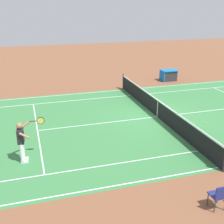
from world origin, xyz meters
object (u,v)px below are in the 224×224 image
at_px(tennis_player_near, 22,140).
at_px(tennis_ball, 206,123).
at_px(equipment_cart_tarped, 169,75).
at_px(spectator_chair_5, 219,195).
at_px(tennis_net, 158,108).

distance_m(tennis_player_near, tennis_ball, 9.23).
bearing_deg(equipment_cart_tarped, spectator_chair_5, 68.62).
height_order(tennis_player_near, spectator_chair_5, tennis_player_near).
bearing_deg(tennis_player_near, tennis_ball, -171.95).
xyz_separation_m(tennis_net, tennis_ball, (-2.01, 1.58, -0.46)).
bearing_deg(tennis_net, equipment_cart_tarped, -121.01).
bearing_deg(tennis_player_near, spectator_chair_5, 139.83).
relative_size(tennis_player_near, equipment_cart_tarped, 1.36).
xyz_separation_m(tennis_ball, equipment_cart_tarped, (-2.15, -8.50, 0.40)).
bearing_deg(spectator_chair_5, tennis_player_near, -40.17).
bearing_deg(tennis_net, tennis_player_near, 22.00).
bearing_deg(tennis_net, tennis_ball, 141.91).
relative_size(tennis_ball, spectator_chair_5, 0.08).
height_order(tennis_net, spectator_chair_5, tennis_net).
distance_m(spectator_chair_5, equipment_cart_tarped, 15.56).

